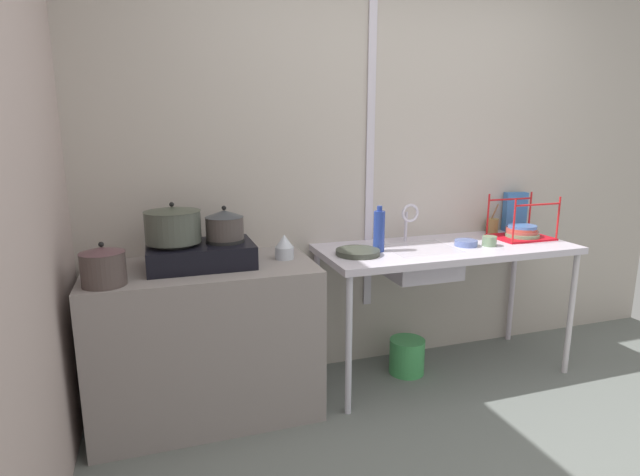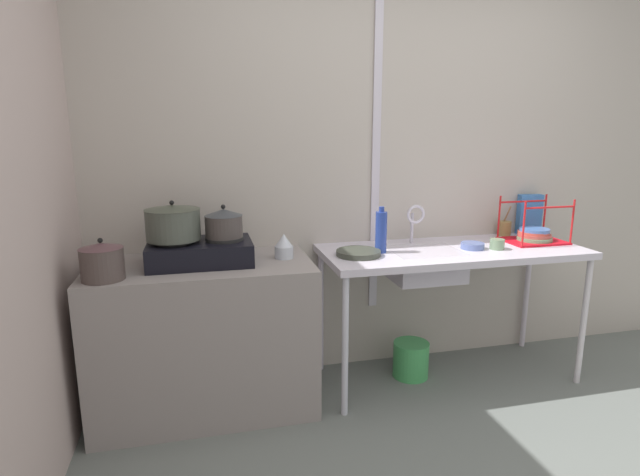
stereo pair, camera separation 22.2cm
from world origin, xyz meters
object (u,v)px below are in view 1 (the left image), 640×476
Objects in this scene: pot_beside_stove at (103,266)px; bottle_by_sink at (379,231)px; cup_by_rack at (489,241)px; frying_pan at (358,252)px; pot_on_left_burner at (173,224)px; stove at (201,254)px; small_bowl_on_drainboard at (466,243)px; bucket_on_floor at (407,356)px; percolator at (284,247)px; sink_basin at (420,262)px; utensil_jar at (492,225)px; pot_on_right_burner at (225,224)px; faucet at (409,216)px; cereal_box at (515,212)px; dish_rack at (522,232)px.

bottle_by_sink is (1.46, 0.19, 0.03)m from pot_beside_stove.
frying_pan is at bearing 176.80° from cup_by_rack.
stove is at bearing 0.00° from pot_on_left_burner.
small_bowl_on_drainboard is 0.62× the size of bucket_on_floor.
cup_by_rack is (1.84, -0.08, -0.20)m from pot_on_left_burner.
bottle_by_sink is (0.56, -0.01, 0.06)m from percolator.
stove is 1.01m from bottle_by_sink.
bucket_on_floor is at bearing 164.45° from cup_by_rack.
sink_basin is 2.02× the size of utensil_jar.
pot_on_right_burner is at bearing 178.43° from small_bowl_on_drainboard.
faucet is 0.92× the size of cereal_box.
utensil_jar is 1.08m from bucket_on_floor.
bucket_on_floor is at bearing 7.91° from pot_beside_stove.
pot_on_left_burner is 1.85m from cup_by_rack.
dish_rack reaches higher than stove.
small_bowl_on_drainboard reaches higher than sink_basin.
dish_rack is 1.60× the size of bucket_on_floor.
percolator reaches higher than small_bowl_on_drainboard.
utensil_jar is at bearing 51.01° from cup_by_rack.
cup_by_rack reaches higher than sink_basin.
percolator is at bearing -177.45° from bucket_on_floor.
dish_rack is 1.04m from bottle_by_sink.
small_bowl_on_drainboard is at bearing -0.21° from frying_pan.
utensil_jar is (0.69, 0.09, -0.12)m from faucet.
utensil_jar is (-0.19, -0.01, -0.08)m from cereal_box.
frying_pan is 0.94× the size of bottle_by_sink.
sink_basin is at bearing -1.47° from bottle_by_sink.
cup_by_rack is at bearing 2.85° from pot_beside_stove.
faucet is at bearing 29.89° from bottle_by_sink.
cereal_box is 1.27m from bucket_on_floor.
sink_basin is at bearing 6.18° from pot_beside_stove.
dish_rack is at bearing 9.14° from small_bowl_on_drainboard.
stove is 1.31× the size of sink_basin.
utensil_jar is (0.70, 0.26, 0.14)m from sink_basin.
utensil_jar is 0.90× the size of bucket_on_floor.
frying_pan is 1.13× the size of bucket_on_floor.
percolator is (0.32, 0.01, -0.15)m from pot_on_right_burner.
small_bowl_on_drainboard is at bearing 4.29° from pot_beside_stove.
pot_on_left_burner reaches higher than pot_beside_stove.
cup_by_rack is 0.32× the size of bottle_by_sink.
faucet is 2.88× the size of cup_by_rack.
pot_on_right_burner is at bearing -179.83° from bottle_by_sink.
faucet reaches higher than frying_pan.
bucket_on_floor is at bearing 124.85° from sink_basin.
cup_by_rack is 0.89m from bucket_on_floor.
bottle_by_sink is 1.00× the size of cereal_box.
pot_beside_stove is 0.81× the size of frying_pan.
pot_on_right_burner is 0.74× the size of cereal_box.
pot_on_left_burner is at bearing 180.00° from pot_on_right_burner.
cup_by_rack is 0.43m from utensil_jar.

